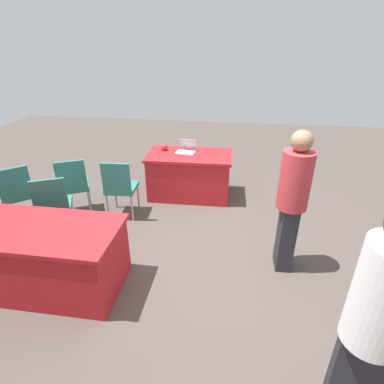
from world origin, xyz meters
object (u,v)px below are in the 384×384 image
object	(u,v)px
chair_by_pillar	(16,192)
chair_back_row	(73,183)
person_presenter	(292,197)
chair_near_front	(53,203)
table_foreground	(189,175)
person_attendee_standing	(374,323)
chair_aisle	(120,185)
yarn_ball	(164,147)
laptop_silver	(186,150)
table_mid_right	(39,257)
scissors_red	(214,153)

from	to	relation	value
chair_by_pillar	chair_back_row	size ratio (longest dim) A/B	1.00
chair_back_row	person_presenter	xyz separation A→B (m)	(-3.07, 0.79, 0.41)
chair_near_front	chair_by_pillar	world-z (taller)	chair_by_pillar
table_foreground	person_attendee_standing	bearing A→B (deg)	115.41
table_foreground	person_attendee_standing	distance (m)	3.86
chair_aisle	chair_near_front	bearing A→B (deg)	-139.13
person_attendee_standing	yarn_ball	size ratio (longest dim) A/B	15.28
chair_by_pillar	person_attendee_standing	world-z (taller)	person_attendee_standing
chair_near_front	person_attendee_standing	bearing A→B (deg)	-55.61
chair_aisle	person_presenter	size ratio (longest dim) A/B	0.55
table_foreground	chair_aisle	bearing A→B (deg)	43.68
person_presenter	yarn_ball	xyz separation A→B (m)	(1.89, -1.86, -0.12)
table_foreground	laptop_silver	xyz separation A→B (m)	(0.07, -0.10, 0.42)
table_mid_right	table_foreground	bearing A→B (deg)	-117.74
table_foreground	chair_by_pillar	world-z (taller)	chair_by_pillar
person_attendee_standing	laptop_silver	world-z (taller)	person_attendee_standing
chair_back_row	scissors_red	size ratio (longest dim) A/B	5.28
table_mid_right	person_attendee_standing	xyz separation A→B (m)	(-2.92, 0.98, 0.64)
person_presenter	person_attendee_standing	xyz separation A→B (m)	(-0.21, 1.71, 0.07)
scissors_red	chair_near_front	bearing A→B (deg)	-100.51
yarn_ball	scissors_red	size ratio (longest dim) A/B	0.66
table_mid_right	scissors_red	world-z (taller)	scissors_red
chair_aisle	person_attendee_standing	size ratio (longest dim) A/B	0.52
person_presenter	laptop_silver	bearing A→B (deg)	-141.99
table_foreground	table_mid_right	distance (m)	2.77
table_foreground	chair_back_row	distance (m)	1.91
table_mid_right	laptop_silver	bearing A→B (deg)	-115.57
chair_near_front	table_foreground	bearing A→B (deg)	18.35
chair_back_row	person_presenter	distance (m)	3.20
table_foreground	scissors_red	size ratio (longest dim) A/B	8.06
chair_near_front	person_attendee_standing	size ratio (longest dim) A/B	0.52
chair_near_front	scissors_red	world-z (taller)	chair_near_front
laptop_silver	person_attendee_standing	bearing A→B (deg)	124.09
chair_aisle	yarn_ball	bearing A→B (deg)	62.30
person_presenter	person_attendee_standing	size ratio (longest dim) A/B	0.94
chair_aisle	scissors_red	distance (m)	1.67
chair_by_pillar	laptop_silver	bearing A→B (deg)	-11.15
table_foreground	chair_back_row	xyz separation A→B (m)	(1.65, 0.94, 0.16)
laptop_silver	table_mid_right	bearing A→B (deg)	72.80
table_mid_right	laptop_silver	world-z (taller)	laptop_silver
laptop_silver	yarn_ball	distance (m)	0.40
chair_near_front	chair_aisle	bearing A→B (deg)	18.61
chair_aisle	chair_by_pillar	bearing A→B (deg)	-166.45
chair_near_front	chair_aisle	distance (m)	0.96
table_foreground	chair_aisle	xyz separation A→B (m)	(0.93, 0.89, 0.15)
chair_near_front	chair_aisle	size ratio (longest dim) A/B	1.00
chair_back_row	laptop_silver	size ratio (longest dim) A/B	2.67
chair_near_front	laptop_silver	distance (m)	2.28
laptop_silver	scissors_red	size ratio (longest dim) A/B	1.98
chair_back_row	scissors_red	world-z (taller)	chair_back_row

